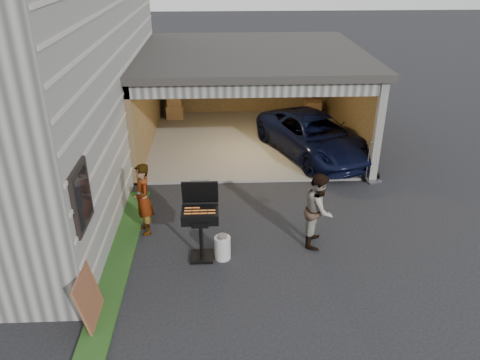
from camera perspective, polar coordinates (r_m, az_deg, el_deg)
The scene contains 10 objects.
ground at distance 9.50m, azimuth -1.01°, elevation -10.06°, with size 80.00×80.00×0.00m, color black.
groundcover_strip at distance 8.94m, azimuth -15.82°, elevation -13.76°, with size 0.50×8.00×0.06m, color #193814.
garage at distance 14.93m, azimuth 1.14°, elevation 11.89°, with size 6.80×6.30×2.90m.
minivan at distance 14.06m, azimuth 9.01°, elevation 5.14°, with size 1.97×4.28×1.19m, color black.
woman at distance 10.24m, azimuth -11.73°, elevation -2.33°, with size 0.59×0.39×1.62m, color #C2E3F4.
man at distance 9.81m, azimuth 9.57°, elevation -3.55°, with size 0.78×0.61×1.61m, color #3D2917.
bbq_grill at distance 9.18m, azimuth -4.86°, elevation -4.48°, with size 0.72×0.63×1.59m.
propane_tank at distance 9.50m, azimuth -2.15°, elevation -8.26°, with size 0.33×0.33×0.49m, color silver.
plywood_panel at distance 8.33m, azimuth -17.94°, elevation -13.59°, with size 0.04×0.86×0.96m, color brown.
hand_truck at distance 13.00m, azimuth 15.84°, elevation 0.78°, with size 0.51×0.46×1.14m.
Camera 1 is at (-0.18, -7.61, 5.69)m, focal length 35.00 mm.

